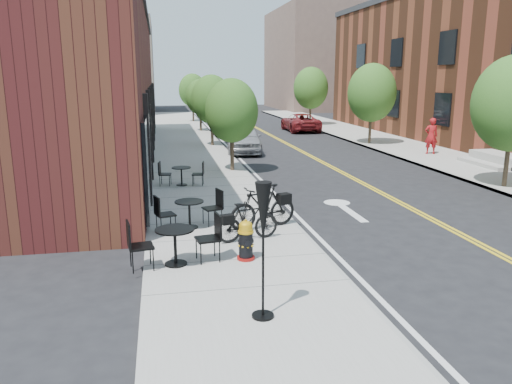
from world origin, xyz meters
TOP-DOWN VIEW (x-y plane):
  - ground at (0.00, 0.00)m, footprint 120.00×120.00m
  - sidewalk_near at (-2.00, 10.00)m, footprint 4.00×70.00m
  - sidewalk_far at (10.00, 10.00)m, footprint 4.00×70.00m
  - building_near at (-6.50, 14.00)m, footprint 5.00×28.00m
  - bg_building_left at (-8.00, 48.00)m, footprint 8.00×14.00m
  - bg_building_right at (16.00, 50.00)m, footprint 10.00×16.00m
  - tree_near_a at (-0.60, 9.00)m, footprint 2.20×2.20m
  - tree_near_b at (-0.60, 17.00)m, footprint 2.30×2.30m
  - tree_near_c at (-0.60, 25.00)m, footprint 2.10×2.10m
  - tree_near_d at (-0.60, 33.00)m, footprint 2.40×2.40m
  - tree_far_b at (8.60, 16.00)m, footprint 2.80×2.80m
  - tree_far_c at (8.60, 28.00)m, footprint 2.80×2.80m
  - fire_hydrant at (-1.82, -1.52)m, footprint 0.44×0.44m
  - bicycle_left at (-1.01, 0.61)m, footprint 2.00×1.13m
  - bicycle_right at (-1.56, -0.28)m, footprint 1.65×0.82m
  - bistro_set_a at (-3.33, -1.55)m, footprint 1.93×0.94m
  - bistro_set_b at (-2.88, 1.02)m, footprint 1.79×0.95m
  - bistro_set_c at (-2.84, 6.34)m, footprint 1.64×0.80m
  - patio_umbrella at (-2.00, -4.20)m, footprint 0.37×0.37m
  - parked_car_a at (0.85, 14.65)m, footprint 2.32×4.60m
  - parked_car_b at (0.80, 22.89)m, footprint 1.47×4.13m
  - parked_car_c at (1.60, 27.23)m, footprint 2.26×5.00m
  - parked_car_far at (6.71, 24.30)m, footprint 2.28×4.78m
  - pedestrian at (9.99, 11.58)m, footprint 0.74×0.56m

SIDE VIEW (x-z plane):
  - ground at x=0.00m, z-range 0.00..0.00m
  - sidewalk_near at x=-2.00m, z-range 0.00..0.12m
  - sidewalk_far at x=10.00m, z-range 0.00..0.12m
  - fire_hydrant at x=-1.82m, z-range 0.10..0.99m
  - bistro_set_c at x=-2.84m, z-range 0.12..0.99m
  - bistro_set_b at x=-2.88m, z-range 0.12..1.06m
  - bicycle_right at x=-1.56m, z-range 0.12..1.07m
  - bistro_set_a at x=-3.33m, z-range 0.12..1.14m
  - parked_car_far at x=6.71m, z-range 0.00..1.31m
  - parked_car_b at x=0.80m, z-range 0.00..1.36m
  - bicycle_left at x=-1.01m, z-range 0.12..1.28m
  - parked_car_c at x=1.60m, z-range 0.00..1.42m
  - parked_car_a at x=0.85m, z-range 0.00..1.50m
  - pedestrian at x=9.99m, z-range 0.12..1.95m
  - patio_umbrella at x=-2.00m, z-range 0.61..2.89m
  - tree_near_c at x=-0.60m, z-range 0.69..4.37m
  - tree_near_a at x=-0.60m, z-range 0.70..4.51m
  - tree_near_b at x=-0.60m, z-range 0.72..4.70m
  - tree_near_d at x=-0.60m, z-range 0.73..4.85m
  - tree_far_b at x=8.60m, z-range 0.75..5.37m
  - tree_far_c at x=8.60m, z-range 0.75..5.37m
  - building_near at x=-6.50m, z-range 0.00..7.00m
  - bg_building_left at x=-8.00m, z-range 0.00..10.00m
  - bg_building_right at x=16.00m, z-range 0.00..12.00m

